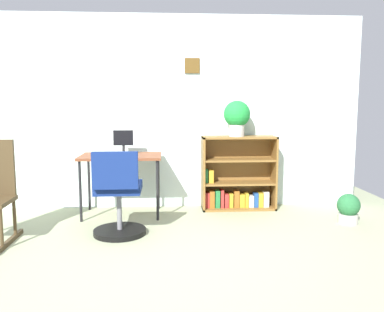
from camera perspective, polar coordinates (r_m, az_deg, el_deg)
name	(u,v)px	position (r m, az deg, el deg)	size (l,w,h in m)	color
ground_plane	(145,277)	(3.18, -6.69, -16.61)	(6.24, 6.24, 0.00)	#99A17D
wall_back	(152,112)	(5.06, -5.65, 6.15)	(5.20, 0.12, 2.36)	silver
desk	(121,160)	(4.71, -9.99, -0.60)	(0.92, 0.59, 0.71)	brown
monitor	(123,142)	(4.76, -9.67, 1.96)	(0.23, 0.16, 0.28)	#262628
keyboard	(117,155)	(4.62, -10.54, 0.11)	(0.37, 0.15, 0.02)	black
office_chair	(118,199)	(4.00, -10.37, -6.03)	(0.52, 0.55, 0.86)	black
bookshelf_low	(237,177)	(5.02, 6.38, -3.02)	(0.90, 0.30, 0.90)	brown
potted_plant_on_shelf	(237,116)	(4.88, 6.36, 5.62)	(0.32, 0.32, 0.43)	#B7B2A8
potted_plant_floor	(348,208)	(4.72, 21.23, -6.90)	(0.25, 0.25, 0.32)	#B7B2A8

